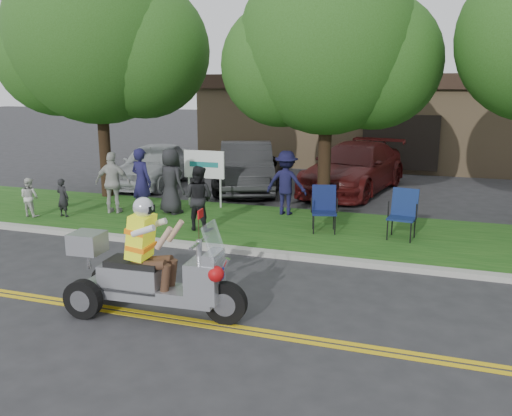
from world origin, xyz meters
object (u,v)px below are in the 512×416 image
(spectator_adult_right, at_px, (113,183))
(parked_car_mid, at_px, (252,174))
(lawn_chair_a, at_px, (324,206))
(spectator_adult_mid, at_px, (198,198))
(spectator_adult_left, at_px, (141,181))
(parked_car_far_left, at_px, (154,164))
(parked_car_left, at_px, (246,167))
(parked_car_right, at_px, (354,168))
(lawn_chair_b, at_px, (403,211))
(trike_scooter, at_px, (149,275))

(spectator_adult_right, bearing_deg, parked_car_mid, -131.10)
(lawn_chair_a, bearing_deg, spectator_adult_mid, -177.44)
(lawn_chair_a, bearing_deg, spectator_adult_left, 164.58)
(parked_car_far_left, xyz_separation_m, parked_car_left, (3.44, 0.29, 0.05))
(lawn_chair_a, distance_m, spectator_adult_left, 5.11)
(parked_car_far_left, xyz_separation_m, parked_car_right, (7.00, 1.23, 0.05))
(spectator_adult_mid, bearing_deg, parked_car_right, -106.81)
(parked_car_far_left, distance_m, parked_car_left, 3.45)
(spectator_adult_left, bearing_deg, spectator_adult_mid, 171.60)
(spectator_adult_mid, xyz_separation_m, parked_car_far_left, (-4.21, 5.32, -0.13))
(spectator_adult_left, relative_size, parked_car_far_left, 0.40)
(spectator_adult_mid, relative_size, parked_car_far_left, 0.35)
(parked_car_far_left, bearing_deg, parked_car_left, -1.32)
(lawn_chair_b, xyz_separation_m, parked_car_far_left, (-9.03, 4.42, 0.02))
(lawn_chair_a, bearing_deg, spectator_adult_right, 165.93)
(lawn_chair_a, relative_size, parked_car_far_left, 0.25)
(spectator_adult_left, bearing_deg, parked_car_right, -115.66)
(lawn_chair_b, distance_m, parked_car_left, 7.31)
(parked_car_mid, bearing_deg, parked_car_right, 10.60)
(trike_scooter, relative_size, parked_car_far_left, 0.66)
(trike_scooter, bearing_deg, parked_car_mid, 96.58)
(spectator_adult_left, distance_m, parked_car_right, 7.45)
(parked_car_mid, bearing_deg, lawn_chair_a, -60.82)
(trike_scooter, distance_m, spectator_adult_right, 6.95)
(parked_car_left, distance_m, parked_car_right, 3.68)
(spectator_adult_left, xyz_separation_m, parked_car_left, (1.39, 4.63, -0.20))
(spectator_adult_mid, relative_size, spectator_adult_right, 0.94)
(lawn_chair_b, distance_m, parked_car_far_left, 10.06)
(lawn_chair_a, xyz_separation_m, spectator_adult_right, (-5.92, -0.05, 0.22))
(trike_scooter, bearing_deg, lawn_chair_a, 69.84)
(lawn_chair_a, height_order, lawn_chair_b, lawn_chair_b)
(parked_car_right, bearing_deg, spectator_adult_mid, -101.94)
(trike_scooter, distance_m, parked_car_left, 10.45)
(lawn_chair_b, bearing_deg, spectator_adult_right, -172.11)
(spectator_adult_right, height_order, parked_car_left, spectator_adult_right)
(spectator_adult_right, xyz_separation_m, parked_car_mid, (2.48, 4.59, -0.34))
(spectator_adult_left, height_order, spectator_adult_mid, spectator_adult_left)
(spectator_adult_left, bearing_deg, trike_scooter, 137.35)
(trike_scooter, xyz_separation_m, lawn_chair_b, (3.56, 5.54, 0.07))
(parked_car_mid, bearing_deg, spectator_adult_right, -126.47)
(spectator_adult_mid, bearing_deg, parked_car_mid, -78.48)
(trike_scooter, xyz_separation_m, spectator_adult_right, (-4.25, 5.49, 0.28))
(trike_scooter, height_order, parked_car_mid, trike_scooter)
(spectator_adult_left, distance_m, spectator_adult_right, 0.83)
(parked_car_right, bearing_deg, parked_car_far_left, -158.88)
(spectator_adult_left, distance_m, parked_car_far_left, 4.80)
(parked_car_far_left, bearing_deg, lawn_chair_a, -37.81)
(parked_car_far_left, xyz_separation_m, parked_car_mid, (3.71, 0.12, -0.16))
(lawn_chair_a, distance_m, spectator_adult_right, 5.93)
(spectator_adult_mid, bearing_deg, lawn_chair_b, -163.21)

